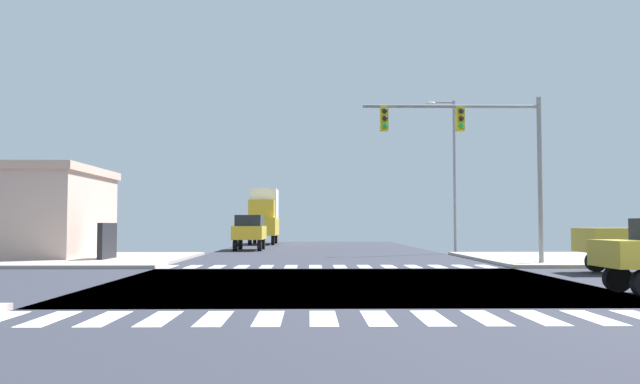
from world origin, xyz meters
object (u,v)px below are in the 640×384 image
at_px(suv_farside_2, 250,229).
at_px(box_truck_middle_1, 264,215).
at_px(traffic_signal_mast, 472,140).
at_px(street_lamp, 451,163).

xyz_separation_m(suv_farside_2, box_truck_middle_1, (0.00, 13.37, 1.17)).
height_order(traffic_signal_mast, suv_farside_2, traffic_signal_mast).
bearing_deg(traffic_signal_mast, suv_farside_2, 123.16).
bearing_deg(street_lamp, box_truck_middle_1, 123.90).
bearing_deg(street_lamp, suv_farside_2, 157.50).
xyz_separation_m(traffic_signal_mast, street_lamp, (1.60, 11.45, 0.11)).
relative_size(traffic_signal_mast, box_truck_middle_1, 1.05).
xyz_separation_m(traffic_signal_mast, box_truck_middle_1, (-10.85, 29.98, -2.70)).
bearing_deg(suv_farside_2, traffic_signal_mast, 123.16).
height_order(traffic_signal_mast, street_lamp, street_lamp).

